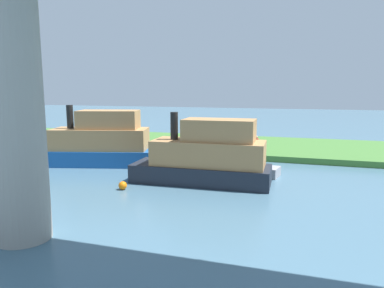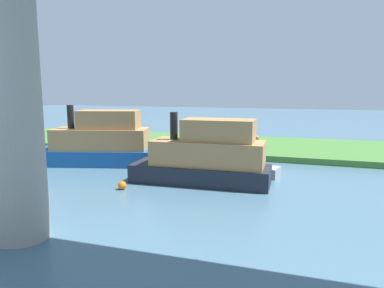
{
  "view_description": "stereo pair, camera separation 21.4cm",
  "coord_description": "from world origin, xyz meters",
  "px_view_note": "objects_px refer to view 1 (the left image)",
  "views": [
    {
      "loc": [
        -9.08,
        29.06,
        5.94
      ],
      "look_at": [
        -1.57,
        5.0,
        2.0
      ],
      "focal_mm": 33.25,
      "sensor_mm": 36.0,
      "label": 1
    },
    {
      "loc": [
        -9.29,
        28.99,
        5.94
      ],
      "look_at": [
        -1.57,
        5.0,
        2.0
      ],
      "focal_mm": 33.25,
      "sensor_mm": 36.0,
      "label": 2
    }
  ],
  "objects_px": {
    "motorboat_white": "(98,143)",
    "motorboat_red": "(247,167)",
    "person_on_bank": "(256,144)",
    "marker_buoy": "(123,185)",
    "pontoon_yellow": "(205,157)",
    "bridge_pylon": "(15,109)",
    "mooring_post": "(261,146)"
  },
  "relations": [
    {
      "from": "motorboat_white",
      "to": "motorboat_red",
      "type": "xyz_separation_m",
      "value": [
        -11.69,
        -0.25,
        -1.24
      ]
    },
    {
      "from": "person_on_bank",
      "to": "marker_buoy",
      "type": "relative_size",
      "value": 2.78
    },
    {
      "from": "pontoon_yellow",
      "to": "motorboat_red",
      "type": "distance_m",
      "value": 4.0
    },
    {
      "from": "bridge_pylon",
      "to": "mooring_post",
      "type": "relative_size",
      "value": 9.76
    },
    {
      "from": "bridge_pylon",
      "to": "marker_buoy",
      "type": "relative_size",
      "value": 20.76
    },
    {
      "from": "pontoon_yellow",
      "to": "marker_buoy",
      "type": "height_order",
      "value": "pontoon_yellow"
    },
    {
      "from": "person_on_bank",
      "to": "pontoon_yellow",
      "type": "bearing_deg",
      "value": 78.33
    },
    {
      "from": "motorboat_white",
      "to": "marker_buoy",
      "type": "distance_m",
      "value": 8.02
    },
    {
      "from": "bridge_pylon",
      "to": "marker_buoy",
      "type": "bearing_deg",
      "value": -93.06
    },
    {
      "from": "bridge_pylon",
      "to": "person_on_bank",
      "type": "xyz_separation_m",
      "value": [
        -6.66,
        -20.01,
        -3.99
      ]
    },
    {
      "from": "marker_buoy",
      "to": "mooring_post",
      "type": "bearing_deg",
      "value": -118.5
    },
    {
      "from": "bridge_pylon",
      "to": "motorboat_red",
      "type": "relative_size",
      "value": 2.37
    },
    {
      "from": "motorboat_red",
      "to": "pontoon_yellow",
      "type": "bearing_deg",
      "value": 55.82
    },
    {
      "from": "marker_buoy",
      "to": "person_on_bank",
      "type": "bearing_deg",
      "value": -116.47
    },
    {
      "from": "marker_buoy",
      "to": "bridge_pylon",
      "type": "bearing_deg",
      "value": 86.94
    },
    {
      "from": "person_on_bank",
      "to": "motorboat_red",
      "type": "relative_size",
      "value": 0.32
    },
    {
      "from": "bridge_pylon",
      "to": "pontoon_yellow",
      "type": "xyz_separation_m",
      "value": [
        -4.68,
        -10.38,
        -3.54
      ]
    },
    {
      "from": "motorboat_white",
      "to": "marker_buoy",
      "type": "relative_size",
      "value": 19.26
    },
    {
      "from": "motorboat_red",
      "to": "marker_buoy",
      "type": "bearing_deg",
      "value": 43.6
    },
    {
      "from": "bridge_pylon",
      "to": "person_on_bank",
      "type": "relative_size",
      "value": 7.47
    },
    {
      "from": "mooring_post",
      "to": "motorboat_red",
      "type": "xyz_separation_m",
      "value": [
        0.27,
        6.22,
        -0.53
      ]
    },
    {
      "from": "bridge_pylon",
      "to": "person_on_bank",
      "type": "bearing_deg",
      "value": -108.42
    },
    {
      "from": "bridge_pylon",
      "to": "person_on_bank",
      "type": "distance_m",
      "value": 21.47
    },
    {
      "from": "pontoon_yellow",
      "to": "marker_buoy",
      "type": "xyz_separation_m",
      "value": [
        4.28,
        2.95,
        -1.41
      ]
    },
    {
      "from": "mooring_post",
      "to": "marker_buoy",
      "type": "height_order",
      "value": "mooring_post"
    },
    {
      "from": "motorboat_white",
      "to": "motorboat_red",
      "type": "bearing_deg",
      "value": -178.77
    },
    {
      "from": "motorboat_white",
      "to": "pontoon_yellow",
      "type": "xyz_separation_m",
      "value": [
        -9.54,
        2.92,
        -0.08
      ]
    },
    {
      "from": "person_on_bank",
      "to": "bridge_pylon",
      "type": "bearing_deg",
      "value": 71.58
    },
    {
      "from": "mooring_post",
      "to": "motorboat_white",
      "type": "relative_size",
      "value": 0.11
    },
    {
      "from": "bridge_pylon",
      "to": "mooring_post",
      "type": "height_order",
      "value": "bridge_pylon"
    },
    {
      "from": "pontoon_yellow",
      "to": "marker_buoy",
      "type": "relative_size",
      "value": 17.67
    },
    {
      "from": "bridge_pylon",
      "to": "marker_buoy",
      "type": "distance_m",
      "value": 8.93
    }
  ]
}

